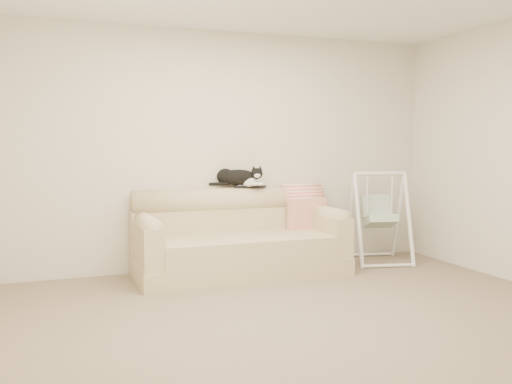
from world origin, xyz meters
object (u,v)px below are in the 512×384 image
Objects in this scene: remote_a at (242,186)px; baby_swing at (379,217)px; remote_b at (258,186)px; sofa at (239,241)px; tuxedo_cat at (238,177)px.

baby_swing is at bearing -8.29° from remote_a.
remote_a is 1.07× the size of remote_b.
tuxedo_cat is (0.09, 0.27, 0.66)m from sofa.
sofa is at bearing 179.78° from baby_swing.
sofa is at bearing -116.85° from remote_a.
tuxedo_cat is (-0.21, 0.06, 0.10)m from remote_b.
remote_a reaches higher than remote_b.
baby_swing is at bearing -9.44° from tuxedo_cat.
remote_b is (0.18, -0.03, -0.00)m from remote_a.
baby_swing is (1.72, -0.01, 0.18)m from sofa.
remote_b is at bearing -16.78° from tuxedo_cat.
remote_b is 0.29× the size of tuxedo_cat.
remote_a is 0.11m from tuxedo_cat.
baby_swing is (1.42, -0.21, -0.38)m from remote_b.
tuxedo_cat is 1.73m from baby_swing.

